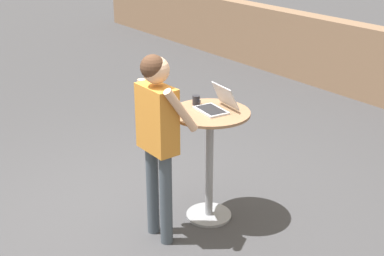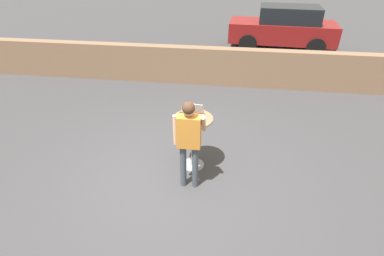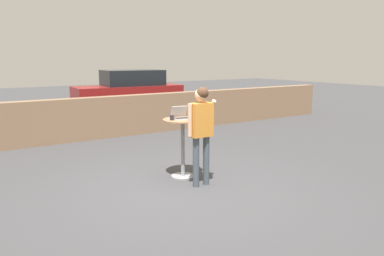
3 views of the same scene
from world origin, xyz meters
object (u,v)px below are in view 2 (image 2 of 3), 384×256
object	(u,v)px
standing_person	(189,135)
laptop	(194,114)
cafe_table	(193,134)
coffee_mug	(181,115)
parked_car_near_street	(283,28)

from	to	relation	value
standing_person	laptop	bearing A→B (deg)	90.48
cafe_table	laptop	distance (m)	0.41
coffee_mug	parked_car_near_street	xyz separation A→B (m)	(2.77, 8.14, -0.26)
cafe_table	laptop	world-z (taller)	laptop
laptop	parked_car_near_street	distance (m)	8.47
coffee_mug	standing_person	size ratio (longest dim) A/B	0.06
standing_person	parked_car_near_street	bearing A→B (deg)	73.74
laptop	coffee_mug	xyz separation A→B (m)	(-0.22, -0.06, -0.01)
cafe_table	parked_car_near_street	size ratio (longest dim) A/B	0.25
laptop	coffee_mug	size ratio (longest dim) A/B	3.31
standing_person	coffee_mug	bearing A→B (deg)	111.68
laptop	standing_person	distance (m)	0.64
laptop	parked_car_near_street	bearing A→B (deg)	72.50
laptop	standing_person	bearing A→B (deg)	-89.52
cafe_table	coffee_mug	xyz separation A→B (m)	(-0.22, 0.01, 0.39)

